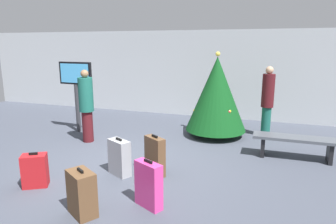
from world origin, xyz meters
TOP-DOWN VIEW (x-y plane):
  - ground_plane at (0.00, 0.00)m, footprint 16.00×16.00m
  - back_wall at (0.00, 4.71)m, footprint 16.00×0.20m
  - holiday_tree at (1.37, 2.58)m, footprint 1.56×1.56m
  - flight_info_kiosk at (-2.27, 1.74)m, footprint 1.00×0.14m
  - waiting_bench at (3.27, 1.46)m, footprint 1.73×0.44m
  - traveller_0 at (-1.52, 1.07)m, footprint 0.47×0.47m
  - traveller_1 at (2.63, 2.93)m, footprint 0.32×0.32m
  - suitcase_0 at (0.15, -0.44)m, footprint 0.50×0.40m
  - suitcase_1 at (0.76, -0.22)m, footprint 0.47×0.39m
  - suitcase_2 at (0.29, -1.82)m, footprint 0.52×0.47m
  - suitcase_3 at (1.09, -1.31)m, footprint 0.48×0.36m
  - suitcase_4 at (-0.97, -1.32)m, footprint 0.47×0.42m

SIDE VIEW (x-z plane):
  - ground_plane at x=0.00m, z-range 0.00..0.00m
  - suitcase_4 at x=-0.97m, z-range -0.02..0.58m
  - suitcase_2 at x=0.29m, z-range -0.02..0.67m
  - suitcase_0 at x=0.15m, z-range -0.02..0.68m
  - suitcase_3 at x=1.09m, z-range -0.02..0.72m
  - suitcase_1 at x=0.76m, z-range -0.02..0.74m
  - waiting_bench at x=3.27m, z-range 0.13..0.61m
  - traveller_0 at x=-1.52m, z-range 0.05..1.82m
  - traveller_1 at x=2.63m, z-range 0.06..1.89m
  - holiday_tree at x=1.37m, z-range 0.02..2.21m
  - flight_info_kiosk at x=-2.27m, z-range 0.40..2.31m
  - back_wall at x=0.00m, z-range 0.00..2.81m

